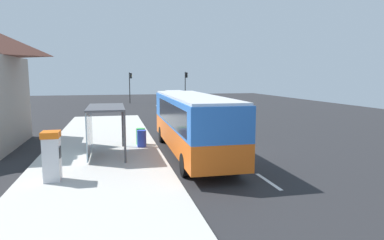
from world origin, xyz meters
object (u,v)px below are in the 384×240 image
(recycling_bin_blue, at_px, (142,139))
(traffic_light_far_side, at_px, (130,83))
(ticket_machine, at_px, (52,156))
(recycling_bin_green, at_px, (141,136))
(bus_shelter, at_px, (100,118))
(white_van, at_px, (177,98))
(traffic_light_near_side, at_px, (186,82))
(sedan_near, at_px, (172,100))
(bus, at_px, (192,121))

(recycling_bin_blue, distance_m, traffic_light_far_side, 34.05)
(ticket_machine, xyz_separation_m, recycling_bin_green, (3.89, 6.33, -0.52))
(recycling_bin_blue, height_order, bus_shelter, bus_shelter)
(recycling_bin_blue, xyz_separation_m, recycling_bin_green, (0.00, 0.70, 0.00))
(white_van, distance_m, traffic_light_near_side, 10.54)
(sedan_near, distance_m, traffic_light_far_side, 8.66)
(bus, bearing_deg, sedan_near, 82.27)
(ticket_machine, height_order, recycling_bin_green, ticket_machine)
(sedan_near, height_order, recycling_bin_blue, sedan_near)
(bus, height_order, recycling_bin_blue, bus)
(bus, relative_size, traffic_light_far_side, 2.33)
(recycling_bin_green, bearing_deg, ticket_machine, -121.53)
(traffic_light_near_side, distance_m, bus_shelter, 36.74)
(bus, bearing_deg, white_van, 81.20)
(white_van, height_order, traffic_light_near_side, traffic_light_near_side)
(white_van, bearing_deg, recycling_bin_blue, -105.35)
(traffic_light_near_side, xyz_separation_m, bus_shelter, (-11.91, -34.73, -1.13))
(ticket_machine, xyz_separation_m, traffic_light_far_side, (4.99, 39.57, 1.99))
(sedan_near, distance_m, bus_shelter, 30.50)
(bus, distance_m, recycling_bin_green, 3.83)
(white_van, bearing_deg, traffic_light_near_side, 71.44)
(bus, xyz_separation_m, traffic_light_near_side, (7.21, 35.10, 1.38))
(sedan_near, xyz_separation_m, bus_shelter, (-8.71, -29.20, 1.31))
(recycling_bin_green, distance_m, bus_shelter, 3.50)
(white_van, relative_size, bus_shelter, 1.32)
(sedan_near, xyz_separation_m, ticket_machine, (-10.39, -33.24, 0.38))
(traffic_light_near_side, bearing_deg, bus_shelter, -108.93)
(recycling_bin_green, relative_size, bus_shelter, 0.24)
(bus, bearing_deg, bus_shelter, 175.53)
(sedan_near, distance_m, traffic_light_near_side, 6.84)
(bus, distance_m, white_van, 25.58)
(bus, relative_size, traffic_light_near_side, 2.28)
(bus_shelter, bearing_deg, recycling_bin_green, 46.01)
(bus, height_order, bus_shelter, bus)
(white_van, height_order, recycling_bin_blue, white_van)
(recycling_bin_blue, bearing_deg, bus_shelter, -144.27)
(white_van, distance_m, recycling_bin_green, 23.51)
(sedan_near, relative_size, recycling_bin_green, 4.64)
(sedan_near, bearing_deg, traffic_light_near_side, 59.96)
(recycling_bin_green, bearing_deg, traffic_light_far_side, 88.10)
(bus, bearing_deg, ticket_machine, -150.04)
(traffic_light_far_side, bearing_deg, traffic_light_near_side, -5.32)
(sedan_near, xyz_separation_m, traffic_light_far_side, (-5.40, 6.34, 2.37))
(white_van, bearing_deg, ticket_machine, -109.56)
(sedan_near, bearing_deg, traffic_light_far_side, 130.42)
(bus, distance_m, traffic_light_far_side, 35.95)
(traffic_light_far_side, bearing_deg, recycling_bin_green, -91.90)
(bus, relative_size, recycling_bin_blue, 11.62)
(traffic_light_far_side, xyz_separation_m, bus_shelter, (-3.32, -35.53, -1.07))
(recycling_bin_green, bearing_deg, sedan_near, 76.42)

